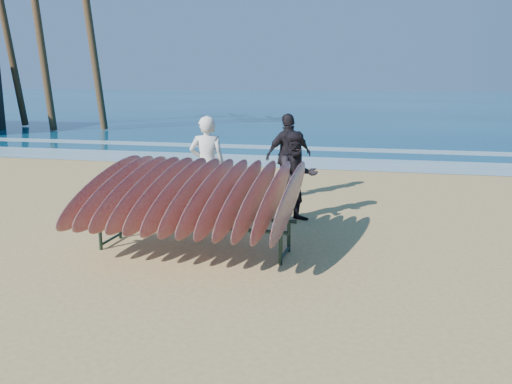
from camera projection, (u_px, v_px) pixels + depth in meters
ground at (244, 266)px, 8.00m from camera, size 120.00×120.00×0.00m
ocean at (366, 102)px, 60.40m from camera, size 160.00×160.00×0.00m
foam_near at (320, 163)px, 17.53m from camera, size 160.00×160.00×0.00m
foam_far at (330, 149)px, 20.86m from camera, size 160.00×160.00×0.00m
surfboard_rack at (193, 194)px, 8.51m from camera, size 3.23×2.94×1.52m
person_white at (207, 164)px, 11.02m from camera, size 0.81×0.62×1.98m
person_dark_a at (297, 177)px, 10.31m from camera, size 1.07×1.01×1.74m
person_dark_b at (289, 156)px, 12.40m from camera, size 1.19×1.06×1.93m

